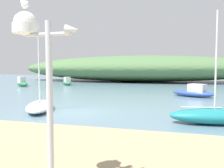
# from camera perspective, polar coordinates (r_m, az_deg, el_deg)

# --- Properties ---
(ground_plane) EXTENTS (120.00, 120.00, 0.00)m
(ground_plane) POSITION_cam_1_polar(r_m,az_deg,el_deg) (13.61, -8.82, -6.78)
(ground_plane) COLOR slate
(distant_hill) EXTENTS (44.66, 14.20, 4.68)m
(distant_hill) POSITION_cam_1_polar(r_m,az_deg,el_deg) (43.47, 5.92, 3.72)
(distant_hill) COLOR #517547
(distant_hill) RESTS_ON ground
(mast_structure) EXTENTS (1.31, 0.49, 3.38)m
(mast_structure) POSITION_cam_1_polar(r_m,az_deg,el_deg) (4.69, -18.22, 8.91)
(mast_structure) COLOR silver
(mast_structure) RESTS_ON beach_sand
(seagull_on_radar) EXTENTS (0.32, 0.23, 0.24)m
(seagull_on_radar) POSITION_cam_1_polar(r_m,az_deg,el_deg) (4.92, -20.22, 17.58)
(seagull_on_radar) COLOR orange
(seagull_on_radar) RESTS_ON mast_structure
(motorboat_far_left) EXTENTS (2.71, 2.11, 1.29)m
(motorboat_far_left) POSITION_cam_1_polar(r_m,az_deg,el_deg) (34.15, -20.77, 0.25)
(motorboat_far_left) COLOR #287A4C
(motorboat_far_left) RESTS_ON ground
(motorboat_west_reach) EXTENTS (3.96, 2.90, 1.12)m
(motorboat_west_reach) POSITION_cam_1_polar(r_m,az_deg,el_deg) (21.69, 19.11, -1.83)
(motorboat_west_reach) COLOR #2D4C9E
(motorboat_west_reach) RESTS_ON ground
(motorboat_centre_water) EXTENTS (2.59, 2.57, 1.18)m
(motorboat_centre_water) POSITION_cam_1_polar(r_m,az_deg,el_deg) (34.72, -10.83, 0.45)
(motorboat_centre_water) COLOR #287A4C
(motorboat_centre_water) RESTS_ON ground
(sailboat_by_sandbar) EXTENTS (2.98, 4.23, 4.98)m
(sailboat_by_sandbar) POSITION_cam_1_polar(r_m,az_deg,el_deg) (14.62, -16.97, -5.03)
(sailboat_by_sandbar) COLOR white
(sailboat_by_sandbar) RESTS_ON ground
(sailboat_far_right) EXTENTS (4.11, 1.90, 5.03)m
(sailboat_far_right) POSITION_cam_1_polar(r_m,az_deg,el_deg) (11.65, 23.41, -7.05)
(sailboat_far_right) COLOR teal
(sailboat_far_right) RESTS_ON ground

